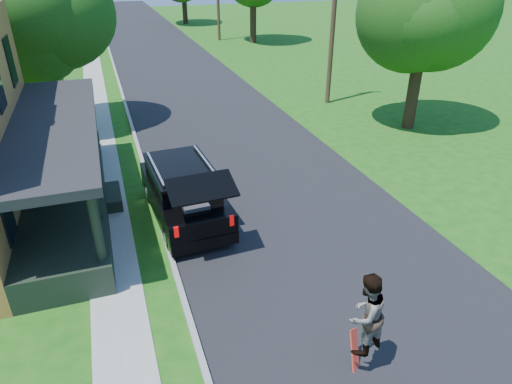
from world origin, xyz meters
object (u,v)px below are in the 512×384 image
object	(u,v)px
tree_right_near	(424,18)
utility_pole_near	(334,15)
black_suv	(184,193)
skateboarder	(366,314)

from	to	relation	value
tree_right_near	utility_pole_near	world-z (taller)	utility_pole_near
black_suv	utility_pole_near	distance (m)	14.83
black_suv	skateboarder	distance (m)	7.56
tree_right_near	utility_pole_near	size ratio (longest dim) A/B	0.87
skateboarder	tree_right_near	xyz separation A→B (m)	(9.84, 12.27, 3.59)
tree_right_near	skateboarder	bearing A→B (deg)	-128.73
skateboarder	utility_pole_near	world-z (taller)	utility_pole_near
black_suv	skateboarder	size ratio (longest dim) A/B	2.86
black_suv	utility_pole_near	size ratio (longest dim) A/B	0.57
tree_right_near	utility_pole_near	distance (m)	5.34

